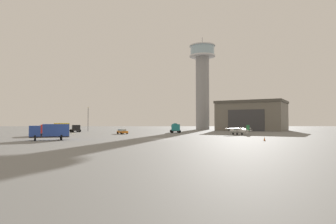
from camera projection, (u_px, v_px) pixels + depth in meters
name	position (u px, v px, depth m)	size (l,w,h in m)	color
ground_plane	(163.00, 139.00, 57.96)	(400.00, 400.00, 0.00)	slate
control_tower	(202.00, 79.00, 137.82)	(12.12, 12.12, 43.66)	gray
hangar	(252.00, 116.00, 119.26)	(32.15, 30.00, 11.93)	#6B665B
airplane_white	(239.00, 130.00, 77.19)	(8.02, 6.70, 2.60)	white
truck_fuel_tanker_red	(44.00, 129.00, 71.25)	(4.85, 6.98, 2.85)	#38383D
truck_fuel_tanker_teal	(175.00, 127.00, 93.16)	(3.35, 6.35, 3.04)	#38383D
truck_flatbed_black	(76.00, 129.00, 98.31)	(4.91, 6.94, 2.46)	#38383D
truck_box_blue	(50.00, 131.00, 54.11)	(7.19, 4.73, 2.97)	#38383D
truck_box_yellow	(60.00, 128.00, 82.63)	(4.36, 6.03, 3.09)	#38383D
car_orange	(122.00, 131.00, 82.90)	(3.69, 4.84, 1.37)	orange
light_post_west	(88.00, 117.00, 107.74)	(0.44, 0.44, 9.07)	#38383D
traffic_cone_near_left	(264.00, 139.00, 52.34)	(0.36, 0.36, 0.71)	black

